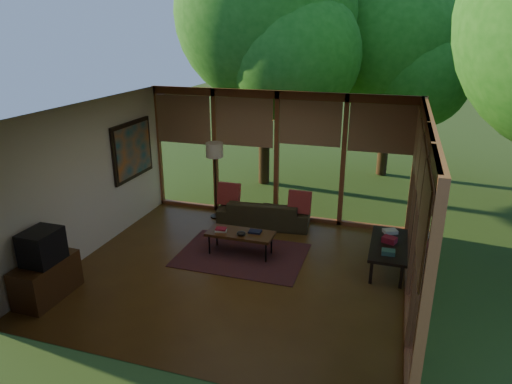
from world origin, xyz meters
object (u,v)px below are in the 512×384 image
(coffee_table, at_px, (240,234))
(television, at_px, (42,247))
(media_cabinet, at_px, (47,279))
(floor_lamp, at_px, (215,154))
(sofa, at_px, (264,213))
(side_console, at_px, (389,246))

(coffee_table, bearing_deg, television, -136.22)
(media_cabinet, xyz_separation_m, floor_lamp, (1.25, 3.68, 1.11))
(media_cabinet, distance_m, floor_lamp, 4.04)
(sofa, height_order, floor_lamp, floor_lamp)
(sofa, xyz_separation_m, floor_lamp, (-1.10, 0.09, 1.13))
(sofa, height_order, side_console, sofa)
(sofa, distance_m, floor_lamp, 1.58)
(television, bearing_deg, coffee_table, 43.78)
(television, distance_m, coffee_table, 3.22)
(media_cabinet, bearing_deg, side_console, 26.84)
(sofa, relative_size, side_console, 1.33)
(television, bearing_deg, sofa, 56.96)
(sofa, xyz_separation_m, television, (-2.33, -3.59, 0.58))
(coffee_table, height_order, side_console, side_console)
(floor_lamp, bearing_deg, coffee_table, -54.06)
(floor_lamp, xyz_separation_m, coffee_table, (1.07, -1.47, -1.01))
(sofa, xyz_separation_m, media_cabinet, (-2.35, -3.59, 0.03))
(media_cabinet, relative_size, coffee_table, 0.83)
(sofa, height_order, media_cabinet, media_cabinet)
(media_cabinet, distance_m, side_console, 5.46)
(sofa, relative_size, television, 3.39)
(media_cabinet, xyz_separation_m, coffee_table, (2.32, 2.20, 0.09))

